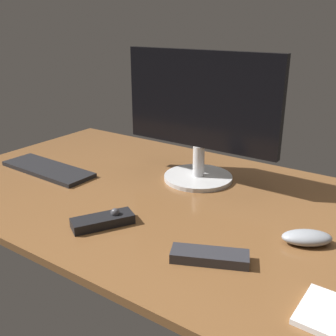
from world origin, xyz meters
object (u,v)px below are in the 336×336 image
at_px(media_remote, 104,221).
at_px(keyboard, 48,169).
at_px(monitor, 200,113).
at_px(tv_remote, 210,256).
at_px(computer_mouse, 307,238).

bearing_deg(media_remote, keyboard, 98.25).
distance_m(monitor, tv_remote, 0.50).
bearing_deg(keyboard, tv_remote, -10.91).
relative_size(keyboard, computer_mouse, 3.09).
height_order(keyboard, media_remote, media_remote).
relative_size(monitor, tv_remote, 3.08).
bearing_deg(monitor, media_remote, -95.70).
height_order(media_remote, tv_remote, media_remote).
bearing_deg(keyboard, monitor, 27.83).
distance_m(monitor, computer_mouse, 0.49).
xyz_separation_m(computer_mouse, tv_remote, (-0.15, -0.18, -0.01)).
xyz_separation_m(computer_mouse, media_remote, (-0.44, -0.20, -0.00)).
xyz_separation_m(keyboard, tv_remote, (0.71, -0.16, 0.00)).
bearing_deg(computer_mouse, monitor, 121.52).
distance_m(computer_mouse, media_remote, 0.48).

